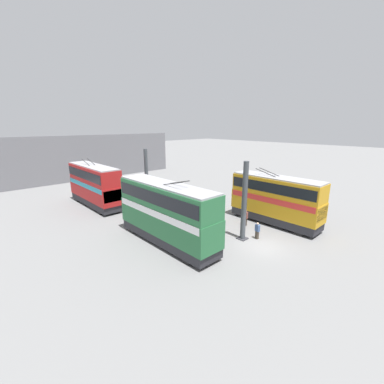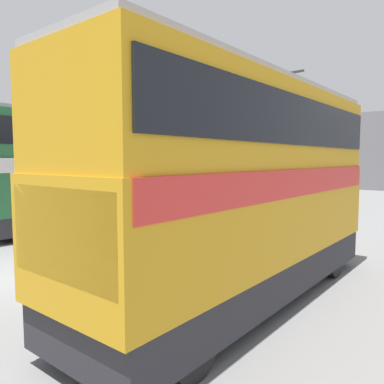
{
  "view_description": "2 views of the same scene",
  "coord_description": "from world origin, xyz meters",
  "views": [
    {
      "loc": [
        -10.32,
        17.74,
        9.91
      ],
      "look_at": [
        9.16,
        -0.55,
        2.85
      ],
      "focal_mm": 24.0,
      "sensor_mm": 36.0,
      "label": 1
    },
    {
      "loc": [
        -5.22,
        -9.72,
        3.2
      ],
      "look_at": [
        8.21,
        1.04,
        1.7
      ],
      "focal_mm": 35.0,
      "sensor_mm": 36.0,
      "label": 2
    }
  ],
  "objects": [
    {
      "name": "ground_plane",
      "position": [
        0.0,
        0.0,
        0.0
      ],
      "size": [
        240.0,
        240.0,
        0.0
      ],
      "primitive_type": "plane",
      "color": "slate"
    },
    {
      "name": "depot_back_wall",
      "position": [
        36.84,
        0.0,
        4.04
      ],
      "size": [
        0.5,
        36.0,
        8.09
      ],
      "color": "slate",
      "rests_on": "ground_plane"
    },
    {
      "name": "support_column_near",
      "position": [
        1.99,
        0.0,
        3.37
      ],
      "size": [
        0.82,
        0.82,
        6.98
      ],
      "color": "#42474C",
      "rests_on": "ground_plane"
    },
    {
      "name": "support_column_far",
      "position": [
        17.06,
        0.0,
        3.37
      ],
      "size": [
        0.82,
        0.82,
        6.98
      ],
      "color": "#42474C",
      "rests_on": "ground_plane"
    },
    {
      "name": "bus_left_far",
      "position": [
        2.0,
        -5.42,
        2.79
      ],
      "size": [
        9.19,
        2.54,
        5.53
      ],
      "color": "black",
      "rests_on": "ground_plane"
    },
    {
      "name": "bus_right_mid",
      "position": [
        5.96,
        5.42,
        2.97
      ],
      "size": [
        10.67,
        2.54,
        5.86
      ],
      "color": "black",
      "rests_on": "ground_plane"
    },
    {
      "name": "bus_right_far",
      "position": [
        20.42,
        5.42,
        2.89
      ],
      "size": [
        9.94,
        2.54,
        5.72
      ],
      "color": "black",
      "rests_on": "ground_plane"
    },
    {
      "name": "person_by_right_row",
      "position": [
        4.79,
        3.01,
        0.89
      ],
      "size": [
        0.44,
        0.28,
        1.69
      ],
      "rotation": [
        0.0,
        0.0,
        4.8
      ],
      "color": "#384251",
      "rests_on": "ground_plane"
    },
    {
      "name": "person_aisle_foreground",
      "position": [
        1.12,
        -0.97,
        0.8
      ],
      "size": [
        0.47,
        0.34,
        1.54
      ],
      "rotation": [
        0.0,
        0.0,
        1.3
      ],
      "color": "#473D33",
      "rests_on": "ground_plane"
    },
    {
      "name": "person_by_left_row",
      "position": [
        3.69,
        -2.79,
        0.86
      ],
      "size": [
        0.46,
        0.33,
        1.63
      ],
      "rotation": [
        0.0,
        0.0,
        4.94
      ],
      "color": "#473D33",
      "rests_on": "ground_plane"
    },
    {
      "name": "oil_drum",
      "position": [
        15.08,
        2.53,
        0.42
      ],
      "size": [
        0.64,
        0.64,
        0.84
      ],
      "color": "#424C56",
      "rests_on": "ground_plane"
    }
  ]
}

